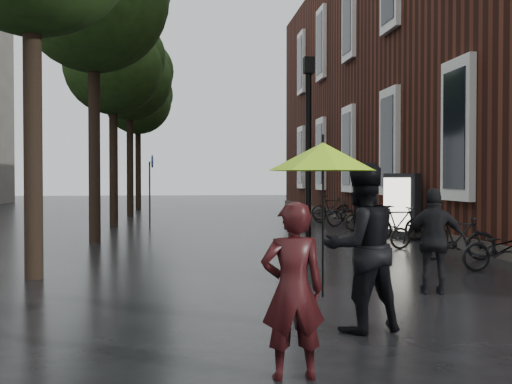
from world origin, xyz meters
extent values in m
cube|color=#38160F|center=(10.50, 19.50, 6.00)|extent=(10.00, 33.00, 12.00)
cube|color=silver|center=(5.45, 10.50, 3.00)|extent=(0.25, 1.60, 3.60)
cube|color=black|center=(5.35, 10.50, 3.00)|extent=(0.10, 1.20, 3.00)
cube|color=silver|center=(5.45, 15.50, 3.00)|extent=(0.25, 1.60, 3.60)
cube|color=black|center=(5.35, 15.50, 3.00)|extent=(0.10, 1.20, 3.00)
cube|color=silver|center=(5.45, 20.50, 3.00)|extent=(0.25, 1.60, 3.60)
cube|color=black|center=(5.35, 20.50, 3.00)|extent=(0.10, 1.20, 3.00)
cube|color=silver|center=(5.45, 20.50, 8.50)|extent=(0.25, 1.60, 3.60)
cube|color=black|center=(5.35, 20.50, 8.50)|extent=(0.10, 1.20, 3.00)
cube|color=silver|center=(5.45, 25.50, 3.00)|extent=(0.25, 1.60, 3.60)
cube|color=black|center=(5.35, 25.50, 3.00)|extent=(0.10, 1.20, 3.00)
cube|color=silver|center=(5.45, 25.50, 8.50)|extent=(0.25, 1.60, 3.60)
cube|color=black|center=(5.35, 25.50, 8.50)|extent=(0.10, 1.20, 3.00)
cube|color=silver|center=(5.45, 30.50, 3.00)|extent=(0.25, 1.60, 3.60)
cube|color=black|center=(5.35, 30.50, 3.00)|extent=(0.10, 1.20, 3.00)
cube|color=silver|center=(5.45, 30.50, 8.50)|extent=(0.25, 1.60, 3.60)
cube|color=black|center=(5.35, 30.50, 8.50)|extent=(0.10, 1.20, 3.00)
cube|color=#3F3833|center=(5.60, 19.50, 0.15)|extent=(0.40, 33.00, 0.30)
cylinder|color=black|center=(-4.10, 7.00, 2.25)|extent=(0.32, 0.32, 4.51)
cylinder|color=black|center=(-3.90, 13.00, 2.48)|extent=(0.32, 0.32, 4.95)
cylinder|color=black|center=(-4.05, 19.00, 2.20)|extent=(0.32, 0.32, 4.40)
cylinder|color=black|center=(-3.95, 25.00, 2.39)|extent=(0.32, 0.32, 4.79)
cylinder|color=black|center=(-4.00, 31.00, 2.28)|extent=(0.32, 0.32, 4.57)
imported|color=black|center=(-0.54, 1.25, 0.78)|extent=(0.57, 0.38, 1.56)
imported|color=black|center=(0.54, 2.77, 0.97)|extent=(1.09, 0.94, 1.95)
cylinder|color=black|center=(-0.09, 2.01, 1.27)|extent=(0.02, 0.02, 1.42)
cone|color=#AEFC1A|center=(-0.09, 2.01, 1.98)|extent=(1.12, 1.12, 0.28)
cylinder|color=black|center=(-0.09, 2.01, 2.17)|extent=(0.02, 0.02, 0.08)
imported|color=black|center=(2.33, 4.83, 0.81)|extent=(1.02, 0.63, 1.62)
imported|color=black|center=(4.55, 6.79, 0.43)|extent=(1.63, 0.57, 0.85)
imported|color=black|center=(4.40, 8.38, 0.48)|extent=(1.67, 0.81, 0.97)
imported|color=black|center=(4.42, 10.49, 0.42)|extent=(1.65, 0.70, 0.84)
imported|color=black|center=(4.56, 12.33, 0.50)|extent=(1.70, 0.60, 1.01)
imported|color=black|center=(4.72, 13.93, 0.48)|extent=(1.65, 0.67, 0.96)
imported|color=black|center=(4.76, 15.82, 0.46)|extent=(1.83, 0.95, 0.92)
imported|color=black|center=(4.64, 17.49, 0.47)|extent=(1.79, 0.68, 0.93)
imported|color=black|center=(4.50, 19.39, 0.43)|extent=(1.72, 0.88, 0.86)
imported|color=black|center=(4.77, 20.85, 0.52)|extent=(1.74, 0.56, 1.04)
cube|color=black|center=(4.93, 13.07, 0.96)|extent=(0.26, 1.27, 1.92)
cube|color=white|center=(4.79, 13.07, 1.01)|extent=(0.04, 1.07, 1.57)
cylinder|color=black|center=(1.40, 9.68, 2.13)|extent=(0.13, 0.13, 4.27)
cube|color=black|center=(1.40, 9.68, 4.37)|extent=(0.23, 0.23, 0.37)
sphere|color=#FFE5B2|center=(1.40, 9.68, 4.37)|extent=(0.19, 0.19, 0.19)
cylinder|color=#262628|center=(-2.67, 18.10, 1.19)|extent=(0.06, 0.06, 2.38)
cylinder|color=navy|center=(-2.58, 18.10, 2.38)|extent=(0.03, 0.48, 0.48)
camera|label=1|loc=(-1.51, -3.90, 1.76)|focal=42.00mm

